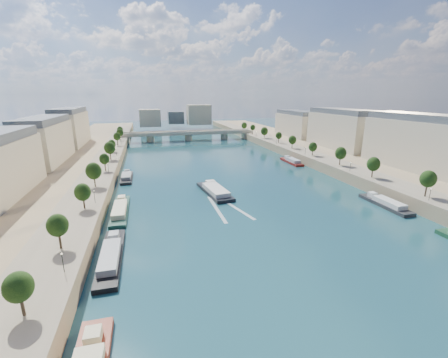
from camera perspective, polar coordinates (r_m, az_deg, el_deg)
ground at (r=137.39m, az=0.90°, el=-0.41°), size 700.00×700.00×0.00m
quay_left at (r=137.08m, az=-29.52°, el=-1.47°), size 44.00×520.00×5.00m
quay_right at (r=170.17m, az=24.99°, el=2.14°), size 44.00×520.00×5.00m
pave_left at (r=133.19m, az=-23.45°, el=-0.01°), size 14.00×520.00×0.10m
pave_right at (r=160.59m, az=20.94°, el=2.78°), size 14.00×520.00×0.10m
trees_left at (r=133.55m, az=-22.74°, el=2.51°), size 4.80×268.80×8.26m
trees_right at (r=166.53m, az=18.60°, el=5.35°), size 4.80×268.80×8.26m
lamps_left at (r=122.26m, az=-22.17°, el=0.13°), size 0.36×200.36×4.28m
lamps_right at (r=161.55m, az=18.72°, el=4.06°), size 0.36×200.36×4.28m
buildings_left at (r=149.34m, az=-33.95°, el=4.68°), size 16.00×226.00×23.20m
buildings_right at (r=185.22m, az=26.31°, el=7.40°), size 16.00×226.00×23.20m
skyline at (r=349.57m, az=-8.40°, el=11.76°), size 79.00×42.00×22.00m
bridge at (r=262.49m, az=-6.81°, el=8.42°), size 112.00×12.00×8.15m
tour_barge at (r=120.52m, az=-1.77°, el=-2.29°), size 10.60×26.49×3.64m
wake at (r=105.59m, az=0.25°, el=-5.49°), size 10.89×26.01×0.04m
moored_barges_left at (r=78.66m, az=-20.76°, el=-13.82°), size 5.00×160.56×3.60m
moored_barges_right at (r=115.06m, az=31.53°, el=-5.67°), size 5.00×163.79×3.60m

